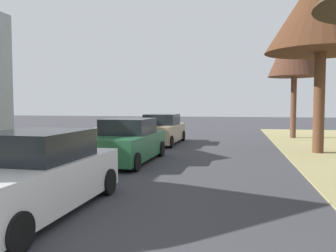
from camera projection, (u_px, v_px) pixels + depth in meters
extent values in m
cylinder|color=brown|center=(319.00, 103.00, 14.70)|extent=(0.45, 0.45, 4.22)
cone|color=#462918|center=(322.00, 8.00, 14.45)|extent=(4.56, 4.56, 3.64)
cylinder|color=brown|center=(311.00, 40.00, 14.75)|extent=(0.57, 0.91, 1.23)
cylinder|color=brown|center=(293.00, 107.00, 21.31)|extent=(0.34, 0.34, 3.73)
cone|color=#472A1E|center=(295.00, 46.00, 21.08)|extent=(3.12, 3.12, 3.67)
cylinder|color=brown|center=(301.00, 66.00, 21.14)|extent=(0.32, 1.00, 1.43)
cylinder|color=brown|center=(283.00, 66.00, 21.09)|extent=(0.57, 1.55, 1.41)
cylinder|color=brown|center=(297.00, 63.00, 20.66)|extent=(1.12, 0.36, 1.56)
cube|color=white|center=(32.00, 183.00, 6.67)|extent=(1.93, 4.44, 0.85)
cube|color=black|center=(38.00, 145.00, 6.84)|extent=(1.65, 2.06, 0.56)
cylinder|color=black|center=(17.00, 233.00, 4.89)|extent=(0.21, 0.60, 0.60)
cylinder|color=black|center=(108.00, 182.00, 8.10)|extent=(0.21, 0.60, 0.60)
cylinder|color=black|center=(41.00, 178.00, 8.48)|extent=(0.21, 0.60, 0.60)
cube|color=#28663D|center=(127.00, 146.00, 12.67)|extent=(1.93, 4.44, 0.85)
cube|color=black|center=(129.00, 126.00, 12.84)|extent=(1.65, 2.06, 0.56)
cylinder|color=black|center=(136.00, 162.00, 10.89)|extent=(0.21, 0.60, 0.60)
cylinder|color=black|center=(84.00, 160.00, 11.27)|extent=(0.21, 0.60, 0.60)
cylinder|color=black|center=(161.00, 149.00, 14.10)|extent=(0.21, 0.60, 0.60)
cylinder|color=black|center=(120.00, 148.00, 14.49)|extent=(0.21, 0.60, 0.60)
cube|color=tan|center=(161.00, 133.00, 18.58)|extent=(1.93, 4.44, 0.85)
cube|color=black|center=(162.00, 119.00, 18.75)|extent=(1.65, 2.06, 0.56)
cylinder|color=black|center=(171.00, 142.00, 16.80)|extent=(0.21, 0.60, 0.60)
cylinder|color=black|center=(136.00, 141.00, 17.18)|extent=(0.21, 0.60, 0.60)
cylinder|color=black|center=(183.00, 136.00, 20.02)|extent=(0.21, 0.60, 0.60)
cylinder|color=black|center=(153.00, 135.00, 20.40)|extent=(0.21, 0.60, 0.60)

